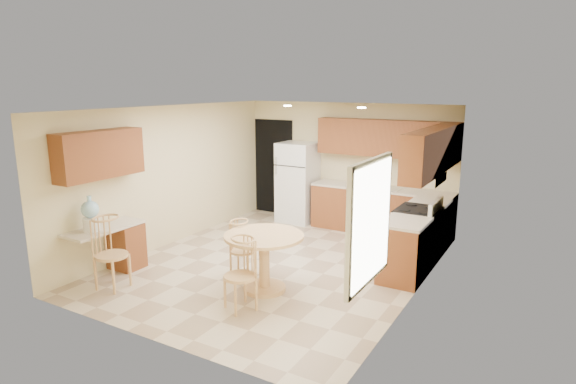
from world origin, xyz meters
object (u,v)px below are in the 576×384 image
Objects in this scene: chair_table_b at (236,269)px; chair_desk at (105,248)px; refrigerator at (298,182)px; dining_table at (264,254)px; water_crock at (91,215)px; chair_table_a at (239,245)px; stove at (417,235)px.

chair_desk is at bearing 37.27° from chair_table_b.
refrigerator reaches higher than chair_table_b.
chair_desk is at bearing -149.79° from dining_table.
water_crock is (-2.42, -0.22, 0.43)m from chair_table_b.
refrigerator is 3.29m from chair_table_a.
stove is 1.26× the size of chair_table_a.
refrigerator is at bearing -178.07° from chair_table_a.
refrigerator is 1.51× the size of dining_table.
chair_desk reaches higher than chair_table_a.
chair_desk is at bearing -19.07° from water_crock.
refrigerator is 1.77× the size of chair_table_b.
stove is at bearing -91.22° from chair_table_b.
dining_table is 2.60m from water_crock.
chair_table_b is 2.46m from water_crock.
refrigerator is 1.54× the size of stove.
chair_desk is 1.98× the size of water_crock.
stove is at bearing -22.99° from refrigerator.
dining_table is (1.32, -3.35, -0.30)m from refrigerator.
stove is 0.98× the size of dining_table.
stove reaches higher than chair_table_a.
refrigerator is at bearing 111.43° from dining_table.
chair_desk is at bearing -136.92° from stove.
stove reaches higher than chair_table_b.
chair_table_a is 0.91× the size of chair_table_b.
stove is 3.25m from chair_table_b.
chair_table_b is at bearing 21.87° from chair_table_a.
dining_table is (-1.56, -2.13, 0.07)m from stove.
chair_desk is (-1.97, -0.38, 0.05)m from chair_table_b.
chair_desk is at bearing -97.64° from refrigerator.
water_crock is at bearing 31.66° from chair_table_b.
refrigerator is at bearing -45.07° from chair_table_b.
chair_table_b reaches higher than chair_table_a.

